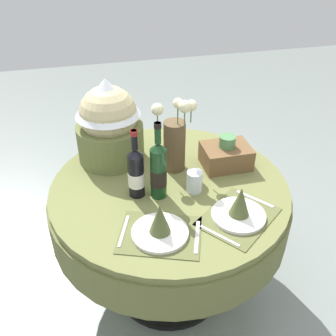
# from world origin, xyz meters

# --- Properties ---
(ground) EXTENTS (8.00, 8.00, 0.00)m
(ground) POSITION_xyz_m (0.00, 0.00, 0.00)
(ground) COLOR gray
(dining_table) EXTENTS (1.20, 1.20, 0.74)m
(dining_table) POSITION_xyz_m (0.00, 0.00, 0.60)
(dining_table) COLOR olive
(dining_table) RESTS_ON ground
(place_setting_left) EXTENTS (0.41, 0.36, 0.16)m
(place_setting_left) POSITION_xyz_m (-0.12, -0.33, 0.79)
(place_setting_left) COLOR brown
(place_setting_left) RESTS_ON dining_table
(place_setting_right) EXTENTS (0.43, 0.41, 0.16)m
(place_setting_right) POSITION_xyz_m (0.24, -0.30, 0.79)
(place_setting_right) COLOR brown
(place_setting_right) RESTS_ON dining_table
(flower_vase) EXTENTS (0.22, 0.15, 0.41)m
(flower_vase) POSITION_xyz_m (0.06, 0.14, 0.92)
(flower_vase) COLOR brown
(flower_vase) RESTS_ON dining_table
(wine_bottle_left) EXTENTS (0.08, 0.08, 0.39)m
(wine_bottle_left) POSITION_xyz_m (-0.07, -0.07, 0.89)
(wine_bottle_left) COLOR #143819
(wine_bottle_left) RESTS_ON dining_table
(wine_bottle_centre) EXTENTS (0.08, 0.08, 0.35)m
(wine_bottle_centre) POSITION_xyz_m (-0.17, -0.04, 0.87)
(wine_bottle_centre) COLOR black
(wine_bottle_centre) RESTS_ON dining_table
(tumbler_near_left) EXTENTS (0.08, 0.08, 0.11)m
(tumbler_near_left) POSITION_xyz_m (0.10, -0.07, 0.80)
(tumbler_near_left) COLOR silver
(tumbler_near_left) RESTS_ON dining_table
(gift_tub_back_left) EXTENTS (0.35, 0.35, 0.45)m
(gift_tub_back_left) POSITION_xyz_m (-0.25, 0.31, 0.98)
(gift_tub_back_left) COLOR olive
(gift_tub_back_left) RESTS_ON dining_table
(woven_basket_side_right) EXTENTS (0.24, 0.19, 0.17)m
(woven_basket_side_right) POSITION_xyz_m (0.33, 0.10, 0.81)
(woven_basket_side_right) COLOR brown
(woven_basket_side_right) RESTS_ON dining_table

